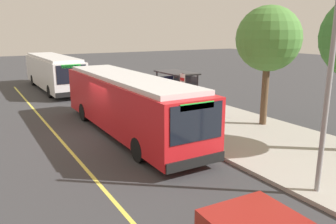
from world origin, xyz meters
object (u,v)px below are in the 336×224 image
object	(u,v)px
waiting_bench	(180,105)
transit_bus_main	(127,102)
route_sign_post	(183,93)
pedestrian_commuter	(168,105)
transit_bus_second	(53,71)

from	to	relation	value
waiting_bench	transit_bus_main	bearing A→B (deg)	-65.89
transit_bus_main	route_sign_post	bearing A→B (deg)	74.75
transit_bus_main	waiting_bench	distance (m)	4.90
route_sign_post	pedestrian_commuter	size ratio (longest dim) A/B	1.66
transit_bus_second	route_sign_post	xyz separation A→B (m)	(15.93, 3.07, 0.34)
transit_bus_main	waiting_bench	size ratio (longest dim) A/B	7.46
waiting_bench	pedestrian_commuter	bearing A→B (deg)	-49.84
transit_bus_main	transit_bus_second	bearing A→B (deg)	-178.89
transit_bus_second	route_sign_post	distance (m)	16.23
waiting_bench	route_sign_post	bearing A→B (deg)	-30.61
pedestrian_commuter	waiting_bench	bearing A→B (deg)	130.16
waiting_bench	pedestrian_commuter	distance (m)	2.39
route_sign_post	pedestrian_commuter	xyz separation A→B (m)	(-1.21, -0.18, -0.84)
route_sign_post	pedestrian_commuter	bearing A→B (deg)	-171.57
transit_bus_second	route_sign_post	size ratio (longest dim) A/B	4.16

